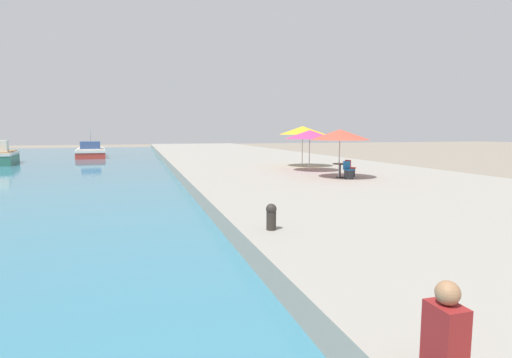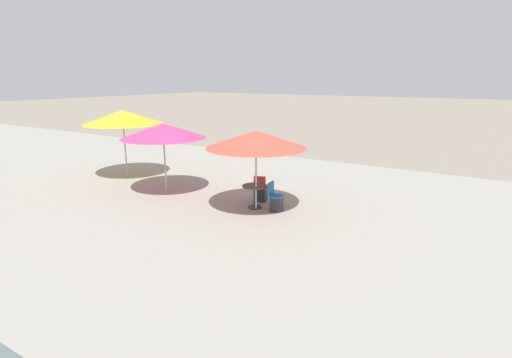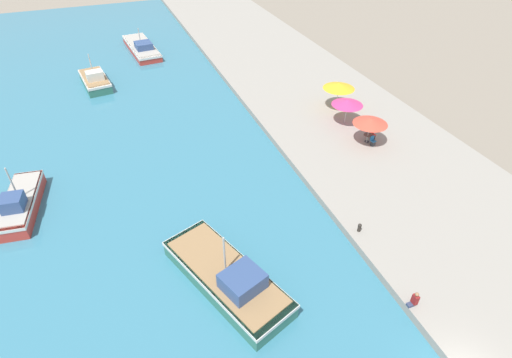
{
  "view_description": "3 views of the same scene",
  "coord_description": "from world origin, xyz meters",
  "px_view_note": "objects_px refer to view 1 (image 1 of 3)",
  "views": [
    {
      "loc": [
        -2.3,
        1.6,
        3.02
      ],
      "look_at": [
        1.5,
        14.51,
        1.42
      ],
      "focal_mm": 28.0,
      "sensor_mm": 36.0,
      "label": 1
    },
    {
      "loc": [
        -2.51,
        13.86,
        4.68
      ],
      "look_at": [
        7.67,
        20.18,
        1.62
      ],
      "focal_mm": 28.0,
      "sensor_mm": 36.0,
      "label": 2
    },
    {
      "loc": [
        -12.91,
        -5.04,
        20.17
      ],
      "look_at": [
        -4.0,
        18.0,
        1.22
      ],
      "focal_mm": 28.0,
      "sensor_mm": 36.0,
      "label": 3
    }
  ],
  "objects_px": {
    "cafe_umbrella_pink": "(340,135)",
    "cafe_umbrella_striped": "(303,130)",
    "cafe_table": "(340,167)",
    "mooring_bollard": "(271,216)",
    "cafe_umbrella_white": "(310,134)",
    "person_at_quay": "(441,340)",
    "cafe_chair_left": "(350,171)",
    "cafe_chair_right": "(348,173)",
    "fishing_boat_distant": "(91,151)"
  },
  "relations": [
    {
      "from": "cafe_umbrella_pink",
      "to": "cafe_table",
      "type": "relative_size",
      "value": 3.85
    },
    {
      "from": "person_at_quay",
      "to": "mooring_bollard",
      "type": "bearing_deg",
      "value": 86.34
    },
    {
      "from": "cafe_umbrella_striped",
      "to": "person_at_quay",
      "type": "bearing_deg",
      "value": -109.88
    },
    {
      "from": "cafe_umbrella_white",
      "to": "cafe_chair_left",
      "type": "xyz_separation_m",
      "value": [
        0.78,
        -3.59,
        -1.9
      ]
    },
    {
      "from": "cafe_umbrella_striped",
      "to": "mooring_bollard",
      "type": "distance_m",
      "value": 18.34
    },
    {
      "from": "cafe_umbrella_pink",
      "to": "cafe_umbrella_white",
      "type": "height_order",
      "value": "cafe_umbrella_pink"
    },
    {
      "from": "cafe_umbrella_white",
      "to": "cafe_chair_left",
      "type": "distance_m",
      "value": 4.13
    },
    {
      "from": "cafe_umbrella_white",
      "to": "cafe_chair_right",
      "type": "distance_m",
      "value": 4.88
    },
    {
      "from": "cafe_umbrella_white",
      "to": "cafe_chair_right",
      "type": "height_order",
      "value": "cafe_umbrella_white"
    },
    {
      "from": "mooring_bollard",
      "to": "cafe_umbrella_white",
      "type": "bearing_deg",
      "value": 62.55
    },
    {
      "from": "cafe_umbrella_pink",
      "to": "cafe_chair_left",
      "type": "height_order",
      "value": "cafe_umbrella_pink"
    },
    {
      "from": "cafe_umbrella_white",
      "to": "cafe_umbrella_striped",
      "type": "distance_m",
      "value": 3.2
    },
    {
      "from": "cafe_umbrella_white",
      "to": "cafe_chair_left",
      "type": "height_order",
      "value": "cafe_umbrella_white"
    },
    {
      "from": "cafe_umbrella_pink",
      "to": "mooring_bollard",
      "type": "relative_size",
      "value": 4.71
    },
    {
      "from": "cafe_umbrella_white",
      "to": "person_at_quay",
      "type": "relative_size",
      "value": 2.92
    },
    {
      "from": "cafe_umbrella_pink",
      "to": "cafe_umbrella_striped",
      "type": "bearing_deg",
      "value": 82.72
    },
    {
      "from": "cafe_table",
      "to": "cafe_umbrella_striped",
      "type": "bearing_deg",
      "value": 83.66
    },
    {
      "from": "cafe_chair_right",
      "to": "mooring_bollard",
      "type": "distance_m",
      "value": 11.4
    },
    {
      "from": "cafe_umbrella_pink",
      "to": "cafe_chair_left",
      "type": "xyz_separation_m",
      "value": [
        0.83,
        0.31,
        -1.92
      ]
    },
    {
      "from": "fishing_boat_distant",
      "to": "cafe_umbrella_striped",
      "type": "bearing_deg",
      "value": -62.95
    },
    {
      "from": "cafe_umbrella_white",
      "to": "mooring_bollard",
      "type": "height_order",
      "value": "cafe_umbrella_white"
    },
    {
      "from": "person_at_quay",
      "to": "mooring_bollard",
      "type": "height_order",
      "value": "person_at_quay"
    },
    {
      "from": "cafe_umbrella_striped",
      "to": "cafe_chair_right",
      "type": "distance_m",
      "value": 7.9
    },
    {
      "from": "cafe_chair_left",
      "to": "cafe_umbrella_white",
      "type": "bearing_deg",
      "value": 177.57
    },
    {
      "from": "cafe_umbrella_pink",
      "to": "cafe_umbrella_striped",
      "type": "distance_m",
      "value": 7.04
    },
    {
      "from": "cafe_umbrella_pink",
      "to": "mooring_bollard",
      "type": "xyz_separation_m",
      "value": [
        -6.9,
        -9.48,
        -1.9
      ]
    },
    {
      "from": "cafe_umbrella_striped",
      "to": "cafe_chair_left",
      "type": "height_order",
      "value": "cafe_umbrella_striped"
    },
    {
      "from": "cafe_chair_left",
      "to": "cafe_table",
      "type": "bearing_deg",
      "value": -90.0
    },
    {
      "from": "cafe_chair_right",
      "to": "person_at_quay",
      "type": "bearing_deg",
      "value": 56.24
    },
    {
      "from": "cafe_chair_right",
      "to": "mooring_bollard",
      "type": "height_order",
      "value": "cafe_chair_right"
    },
    {
      "from": "cafe_umbrella_white",
      "to": "person_at_quay",
      "type": "height_order",
      "value": "cafe_umbrella_white"
    },
    {
      "from": "cafe_table",
      "to": "cafe_chair_left",
      "type": "xyz_separation_m",
      "value": [
        0.7,
        0.18,
        -0.21
      ]
    },
    {
      "from": "cafe_umbrella_striped",
      "to": "cafe_chair_left",
      "type": "distance_m",
      "value": 7.01
    },
    {
      "from": "fishing_boat_distant",
      "to": "cafe_table",
      "type": "bearing_deg",
      "value": -69.79
    },
    {
      "from": "person_at_quay",
      "to": "mooring_bollard",
      "type": "xyz_separation_m",
      "value": [
        0.4,
        6.19,
        -0.11
      ]
    },
    {
      "from": "fishing_boat_distant",
      "to": "cafe_umbrella_striped",
      "type": "relative_size",
      "value": 3.41
    },
    {
      "from": "cafe_umbrella_striped",
      "to": "cafe_table",
      "type": "relative_size",
      "value": 4.04
    },
    {
      "from": "fishing_boat_distant",
      "to": "mooring_bollard",
      "type": "relative_size",
      "value": 16.84
    },
    {
      "from": "cafe_umbrella_white",
      "to": "cafe_umbrella_striped",
      "type": "relative_size",
      "value": 0.93
    },
    {
      "from": "cafe_umbrella_pink",
      "to": "cafe_umbrella_striped",
      "type": "xyz_separation_m",
      "value": [
        0.89,
        6.98,
        0.24
      ]
    },
    {
      "from": "cafe_table",
      "to": "person_at_quay",
      "type": "distance_m",
      "value": 17.46
    },
    {
      "from": "cafe_table",
      "to": "cafe_chair_right",
      "type": "distance_m",
      "value": 0.75
    },
    {
      "from": "cafe_table",
      "to": "fishing_boat_distant",
      "type": "bearing_deg",
      "value": 115.53
    },
    {
      "from": "fishing_boat_distant",
      "to": "cafe_table",
      "type": "relative_size",
      "value": 13.77
    },
    {
      "from": "cafe_umbrella_striped",
      "to": "cafe_chair_left",
      "type": "relative_size",
      "value": 3.55
    },
    {
      "from": "cafe_umbrella_pink",
      "to": "mooring_bollard",
      "type": "height_order",
      "value": "cafe_umbrella_pink"
    },
    {
      "from": "cafe_umbrella_white",
      "to": "cafe_table",
      "type": "height_order",
      "value": "cafe_umbrella_white"
    },
    {
      "from": "mooring_bollard",
      "to": "fishing_boat_distant",
      "type": "bearing_deg",
      "value": 101.46
    },
    {
      "from": "cafe_umbrella_white",
      "to": "cafe_chair_left",
      "type": "bearing_deg",
      "value": -77.7
    },
    {
      "from": "cafe_umbrella_striped",
      "to": "cafe_umbrella_pink",
      "type": "bearing_deg",
      "value": -97.28
    }
  ]
}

